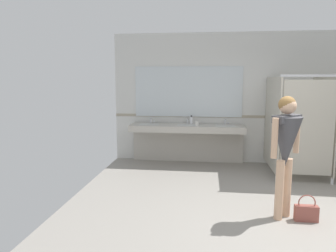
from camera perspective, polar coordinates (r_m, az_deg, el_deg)
ground_plane at (r=4.78m, az=20.88°, el=-16.10°), size 6.52×6.64×0.10m
wall_back at (r=7.40m, az=15.89°, el=4.74°), size 6.52×0.12×2.90m
wall_back_tile_band at (r=7.37m, az=15.84°, el=1.61°), size 6.52×0.01×0.06m
vanity_counter at (r=7.14m, az=3.44°, el=-1.54°), size 2.52×0.58×1.00m
mirror_panel at (r=7.25m, az=3.62°, el=6.15°), size 2.42×0.02×1.13m
bathroom_stalls at (r=6.76m, az=26.61°, el=0.24°), size 2.01×1.42×1.96m
person_standing at (r=4.51m, az=20.35°, el=-2.71°), size 0.57×0.57×1.67m
handbag at (r=4.78m, az=23.55°, el=-13.97°), size 0.30×0.10×0.37m
soap_dispenser at (r=7.17m, az=4.19°, el=1.04°), size 0.07×0.07×0.19m
paper_cup at (r=6.88m, az=5.21°, el=0.40°), size 0.07×0.07×0.09m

